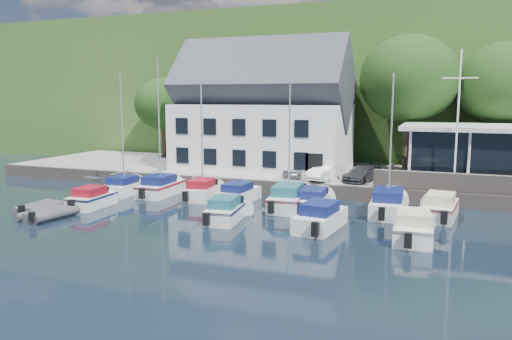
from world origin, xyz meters
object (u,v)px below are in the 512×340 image
at_px(boat_r2_4, 413,225).
at_px(dinghy_0, 40,206).
at_px(harbor_building, 263,118).
at_px(boat_r1_6, 391,137).
at_px(boat_r2_3, 321,215).
at_px(boat_r1_3, 239,192).
at_px(car_dgrey, 362,174).
at_px(flagpole, 458,121).
at_px(boat_r1_0, 122,137).
at_px(boat_r1_2, 202,138).
at_px(dinghy_1, 48,213).
at_px(boat_r1_7, 440,206).
at_px(boat_r2_0, 92,197).
at_px(club_pavilion, 497,155).
at_px(car_blue, 423,176).
at_px(boat_r1_5, 313,198).
at_px(car_silver, 302,169).
at_px(car_white, 326,171).
at_px(boat_r2_2, 226,208).
at_px(boat_r1_4, 290,134).
at_px(boat_r1_1, 159,132).

distance_m(boat_r2_4, dinghy_0, 22.26).
xyz_separation_m(harbor_building, boat_r1_6, (11.39, -8.71, -0.59)).
bearing_deg(dinghy_0, boat_r2_3, 6.85).
xyz_separation_m(boat_r1_3, boat_r1_6, (9.96, 0.05, 4.08)).
distance_m(car_dgrey, dinghy_0, 22.00).
bearing_deg(flagpole, boat_r1_0, -168.06).
xyz_separation_m(harbor_building, boat_r1_2, (-1.41, -8.57, -1.09)).
relative_size(boat_r1_3, dinghy_1, 1.80).
height_order(boat_r1_0, dinghy_1, boat_r1_0).
bearing_deg(boat_r1_7, dinghy_0, -156.89).
xyz_separation_m(boat_r2_0, boat_r2_3, (15.19, -0.01, 0.08)).
distance_m(club_pavilion, dinghy_1, 30.35).
distance_m(flagpole, boat_r2_4, 10.89).
height_order(club_pavilion, boat_r1_3, club_pavilion).
bearing_deg(car_dgrey, car_blue, 21.60).
bearing_deg(boat_r1_3, boat_r1_5, -0.15).
bearing_deg(harbor_building, boat_r1_2, -99.35).
bearing_deg(boat_r2_4, club_pavilion, 67.82).
height_order(harbor_building, boat_r1_0, harbor_building).
bearing_deg(car_blue, car_silver, 160.47).
bearing_deg(car_white, boat_r1_6, -30.45).
relative_size(boat_r1_6, boat_r2_4, 1.62).
relative_size(car_blue, boat_r1_0, 0.43).
xyz_separation_m(club_pavilion, boat_r2_2, (-15.25, -13.30, -2.33)).
distance_m(boat_r1_4, boat_r1_7, 10.04).
bearing_deg(flagpole, boat_r1_1, -168.20).
distance_m(car_white, boat_r1_4, 6.67).
distance_m(car_dgrey, boat_r1_2, 11.93).
relative_size(dinghy_0, dinghy_1, 0.97).
distance_m(car_blue, boat_r1_1, 19.00).
relative_size(club_pavilion, flagpole, 1.44).
bearing_deg(boat_r1_6, club_pavilion, 49.22).
relative_size(boat_r2_0, dinghy_1, 1.53).
height_order(boat_r1_4, boat_r1_5, boat_r1_4).
bearing_deg(harbor_building, boat_r1_4, -60.86).
distance_m(car_silver, dinghy_0, 18.70).
xyz_separation_m(club_pavilion, car_blue, (-4.88, -2.49, -1.43)).
relative_size(boat_r1_1, boat_r1_3, 1.60).
relative_size(boat_r1_0, boat_r1_4, 0.88).
relative_size(boat_r1_0, dinghy_0, 2.71).
distance_m(harbor_building, boat_r2_0, 15.97).
bearing_deg(car_blue, boat_r1_5, -154.39).
xyz_separation_m(harbor_building, dinghy_1, (-7.26, -17.11, -4.98)).
relative_size(boat_r1_6, dinghy_0, 3.07).
distance_m(car_dgrey, boat_r2_2, 12.27).
distance_m(harbor_building, car_dgrey, 10.20).
height_order(car_silver, car_white, car_white).
height_order(boat_r1_0, boat_r2_2, boat_r1_0).
relative_size(boat_r2_0, boat_r2_3, 0.81).
bearing_deg(car_dgrey, dinghy_0, -126.27).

